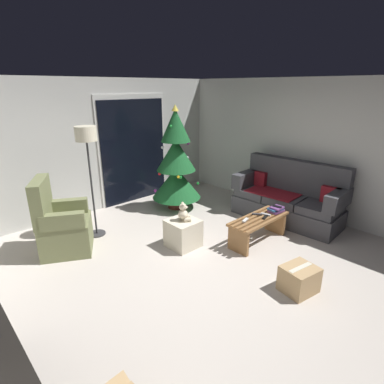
% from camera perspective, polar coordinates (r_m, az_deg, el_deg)
% --- Properties ---
extents(ground_plane, '(7.00, 7.00, 0.00)m').
position_cam_1_polar(ground_plane, '(4.24, 2.61, -14.47)').
color(ground_plane, '#BCB2A8').
extents(wall_back, '(5.72, 0.12, 2.50)m').
position_cam_1_polar(wall_back, '(6.17, -18.18, 7.95)').
color(wall_back, beige).
rests_on(wall_back, ground).
extents(wall_right, '(0.12, 6.00, 2.50)m').
position_cam_1_polar(wall_right, '(6.04, 22.30, 7.26)').
color(wall_right, beige).
rests_on(wall_right, ground).
extents(patio_door_frame, '(1.60, 0.02, 2.20)m').
position_cam_1_polar(patio_door_frame, '(6.55, -10.80, 7.83)').
color(patio_door_frame, silver).
rests_on(patio_door_frame, ground).
extents(patio_door_glass, '(1.50, 0.02, 2.10)m').
position_cam_1_polar(patio_door_glass, '(6.54, -10.69, 7.38)').
color(patio_door_glass, black).
rests_on(patio_door_glass, ground).
extents(couch, '(0.89, 1.98, 1.08)m').
position_cam_1_polar(couch, '(5.86, 17.47, -1.18)').
color(couch, '#3D3D42').
rests_on(couch, ground).
extents(coffee_table, '(1.10, 0.40, 0.41)m').
position_cam_1_polar(coffee_table, '(4.94, 12.23, -6.16)').
color(coffee_table, olive).
rests_on(coffee_table, ground).
extents(remote_silver, '(0.07, 0.16, 0.02)m').
position_cam_1_polar(remote_silver, '(5.00, 13.56, -4.07)').
color(remote_silver, '#ADADB2').
rests_on(remote_silver, coffee_table).
extents(remote_black, '(0.16, 0.08, 0.02)m').
position_cam_1_polar(remote_black, '(4.89, 13.43, -4.58)').
color(remote_black, black).
rests_on(remote_black, coffee_table).
extents(remote_white, '(0.16, 0.08, 0.02)m').
position_cam_1_polar(remote_white, '(4.73, 9.89, -5.18)').
color(remote_white, silver).
rests_on(remote_white, coffee_table).
extents(remote_graphite, '(0.13, 0.15, 0.02)m').
position_cam_1_polar(remote_graphite, '(4.97, 11.98, -4.07)').
color(remote_graphite, '#333338').
rests_on(remote_graphite, coffee_table).
extents(book_stack, '(0.27, 0.21, 0.09)m').
position_cam_1_polar(book_stack, '(5.15, 15.39, -3.14)').
color(book_stack, '#6B3D7A').
rests_on(book_stack, coffee_table).
extents(cell_phone, '(0.09, 0.15, 0.01)m').
position_cam_1_polar(cell_phone, '(5.14, 15.57, -2.62)').
color(cell_phone, black).
rests_on(cell_phone, book_stack).
extents(christmas_tree, '(0.96, 0.96, 2.03)m').
position_cam_1_polar(christmas_tree, '(6.00, -2.98, 5.15)').
color(christmas_tree, '#4C1E19').
rests_on(christmas_tree, ground).
extents(armchair, '(0.93, 0.93, 1.13)m').
position_cam_1_polar(armchair, '(4.90, -23.06, -5.88)').
color(armchair, olive).
rests_on(armchair, ground).
extents(floor_lamp, '(0.32, 0.32, 1.78)m').
position_cam_1_polar(floor_lamp, '(4.94, -18.96, 8.31)').
color(floor_lamp, '#2D2D30').
rests_on(floor_lamp, ground).
extents(ottoman, '(0.44, 0.44, 0.43)m').
position_cam_1_polar(ottoman, '(4.73, -1.67, -7.67)').
color(ottoman, beige).
rests_on(ottoman, ground).
extents(teddy_bear_cream, '(0.22, 0.21, 0.29)m').
position_cam_1_polar(teddy_bear_cream, '(4.59, -1.57, -3.93)').
color(teddy_bear_cream, beige).
rests_on(teddy_bear_cream, ottoman).
extents(cardboard_box_taped_mid_floor, '(0.45, 0.41, 0.32)m').
position_cam_1_polar(cardboard_box_taped_mid_floor, '(4.02, 19.30, -15.05)').
color(cardboard_box_taped_mid_floor, tan).
rests_on(cardboard_box_taped_mid_floor, ground).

